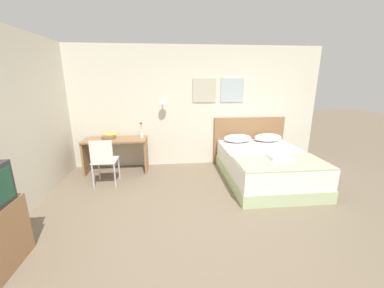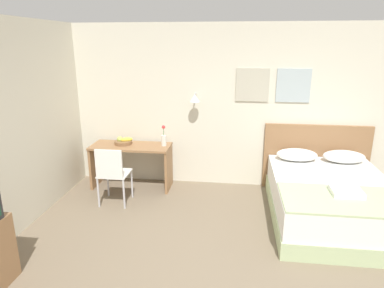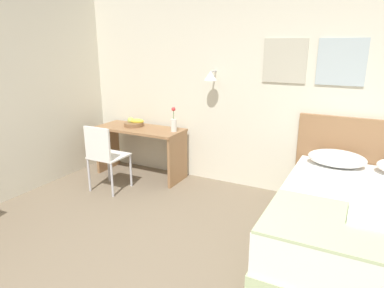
{
  "view_description": "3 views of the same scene",
  "coord_description": "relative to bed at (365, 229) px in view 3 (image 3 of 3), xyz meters",
  "views": [
    {
      "loc": [
        -0.45,
        -2.62,
        1.94
      ],
      "look_at": [
        -0.04,
        1.53,
        0.79
      ],
      "focal_mm": 22.0,
      "sensor_mm": 36.0,
      "label": 1
    },
    {
      "loc": [
        0.1,
        -2.87,
        2.34
      ],
      "look_at": [
        -0.45,
        1.37,
        1.07
      ],
      "focal_mm": 32.0,
      "sensor_mm": 36.0,
      "label": 2
    },
    {
      "loc": [
        1.3,
        -1.61,
        1.89
      ],
      "look_at": [
        -0.48,
        1.82,
        0.76
      ],
      "focal_mm": 32.0,
      "sensor_mm": 36.0,
      "label": 3
    }
  ],
  "objects": [
    {
      "name": "throw_blanket",
      "position": [
        0.0,
        -0.6,
        0.3
      ],
      "size": [
        1.5,
        0.83,
        0.02
      ],
      "color": "#B2C693",
      "rests_on": "bed"
    },
    {
      "name": "pillow_left",
      "position": [
        -0.35,
        0.8,
        0.38
      ],
      "size": [
        0.62,
        0.39,
        0.18
      ],
      "color": "white",
      "rests_on": "bed"
    },
    {
      "name": "desk",
      "position": [
        -3.01,
        0.76,
        0.23
      ],
      "size": [
        1.29,
        0.54,
        0.73
      ],
      "color": "#8E6642",
      "rests_on": "ground_plane"
    },
    {
      "name": "fruit_bowl",
      "position": [
        -3.15,
        0.81,
        0.49
      ],
      "size": [
        0.31,
        0.29,
        0.13
      ],
      "color": "brown",
      "rests_on": "desk"
    },
    {
      "name": "wall_back",
      "position": [
        -1.42,
        1.13,
        1.04
      ],
      "size": [
        5.95,
        0.31,
        2.65
      ],
      "color": "beige",
      "rests_on": "ground_plane"
    },
    {
      "name": "desk_chair",
      "position": [
        -3.08,
        0.06,
        0.25
      ],
      "size": [
        0.43,
        0.43,
        0.9
      ],
      "color": "white",
      "rests_on": "ground_plane"
    },
    {
      "name": "headboard",
      "position": [
        0.0,
        1.07,
        0.26
      ],
      "size": [
        1.67,
        0.06,
        1.09
      ],
      "color": "#8E6642",
      "rests_on": "ground_plane"
    },
    {
      "name": "flower_vase",
      "position": [
        -2.46,
        0.8,
        0.56
      ],
      "size": [
        0.08,
        0.08,
        0.34
      ],
      "color": "silver",
      "rests_on": "desk"
    },
    {
      "name": "bed",
      "position": [
        0.0,
        0.0,
        0.0
      ],
      "size": [
        1.55,
        2.08,
        0.58
      ],
      "color": "#B2C693",
      "rests_on": "ground_plane"
    },
    {
      "name": "folded_towel_near_foot",
      "position": [
        0.03,
        -0.46,
        0.34
      ],
      "size": [
        0.36,
        0.31,
        0.06
      ],
      "color": "white",
      "rests_on": "throw_blanket"
    }
  ]
}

